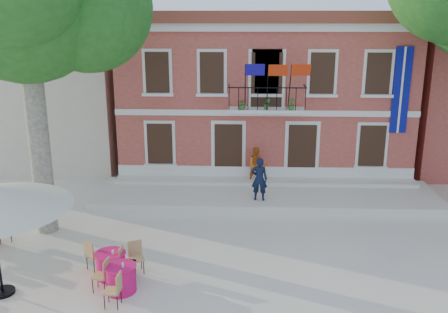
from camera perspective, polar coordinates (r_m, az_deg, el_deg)
ground at (r=16.78m, az=-1.53°, el=-10.12°), size 90.00×90.00×0.00m
main_building at (r=25.29m, az=4.45°, el=7.80°), size 13.50×9.59×7.50m
neighbor_west at (r=28.38m, az=-19.71°, el=6.67°), size 9.40×9.40×6.40m
terrace at (r=20.76m, az=4.79°, el=-4.44°), size 14.00×3.40×0.30m
plane_tree_west at (r=17.43m, az=-21.91°, el=16.29°), size 5.39×5.39×10.59m
pedestrian_navy at (r=19.54m, az=4.06°, el=-2.58°), size 0.68×0.49×1.74m
pedestrian_orange at (r=21.45m, az=3.76°, el=-1.03°), size 0.86×0.71×1.61m
cafe_table_1 at (r=14.38m, az=-11.74°, el=-13.38°), size 0.90×1.94×0.95m
cafe_table_3 at (r=15.12m, az=-12.81°, el=-11.85°), size 1.86×1.72×0.95m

